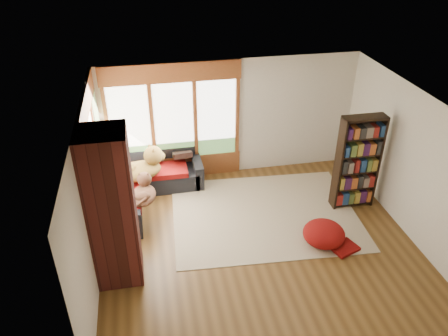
{
  "coord_description": "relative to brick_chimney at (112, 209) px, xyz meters",
  "views": [
    {
      "loc": [
        -1.75,
        -5.85,
        5.19
      ],
      "look_at": [
        -0.41,
        1.09,
        0.95
      ],
      "focal_mm": 35.0,
      "sensor_mm": 36.0,
      "label": 1
    }
  ],
  "objects": [
    {
      "name": "throw_pillows",
      "position": [
        0.53,
        2.1,
        -0.56
      ],
      "size": [
        1.98,
        1.68,
        0.45
      ],
      "color": "#32221D",
      "rests_on": "sectional_sofa"
    },
    {
      "name": "dog_brindle",
      "position": [
        0.46,
        1.38,
        -0.57
      ],
      "size": [
        0.54,
        0.77,
        0.4
      ],
      "rotation": [
        0.0,
        0.0,
        1.42
      ],
      "color": "#3F2419",
      "rests_on": "sectional_sofa"
    },
    {
      "name": "wall_back",
      "position": [
        2.4,
        2.85,
        0.0
      ],
      "size": [
        5.5,
        0.04,
        2.6
      ],
      "primitive_type": "cube",
      "color": "silver",
      "rests_on": "ground"
    },
    {
      "name": "dog_tan",
      "position": [
        0.46,
        2.16,
        -0.49
      ],
      "size": [
        1.11,
        0.88,
        0.55
      ],
      "rotation": [
        0.0,
        0.0,
        0.32
      ],
      "color": "brown",
      "rests_on": "sectional_sofa"
    },
    {
      "name": "bookshelf",
      "position": [
        4.54,
        1.11,
        -0.33
      ],
      "size": [
        0.83,
        0.28,
        1.94
      ],
      "color": "black",
      "rests_on": "ground"
    },
    {
      "name": "windows_left",
      "position": [
        -0.32,
        1.55,
        0.05
      ],
      "size": [
        0.1,
        2.62,
        1.9
      ],
      "color": "brown",
      "rests_on": "wall_left"
    },
    {
      "name": "pouf",
      "position": [
        3.54,
        0.09,
        -1.09
      ],
      "size": [
        0.95,
        0.95,
        0.4
      ],
      "primitive_type": "ellipsoid",
      "rotation": [
        0.0,
        0.0,
        -0.33
      ],
      "color": "maroon",
      "rests_on": "area_rug"
    },
    {
      "name": "brick_chimney",
      "position": [
        0.0,
        0.0,
        0.0
      ],
      "size": [
        0.7,
        0.7,
        2.6
      ],
      "primitive_type": "cube",
      "color": "#471914",
      "rests_on": "ground"
    },
    {
      "name": "area_rug",
      "position": [
        2.74,
        1.11,
        -1.29
      ],
      "size": [
        3.72,
        2.93,
        0.01
      ],
      "primitive_type": "cube",
      "rotation": [
        0.0,
        0.0,
        -0.06
      ],
      "color": "silver",
      "rests_on": "ground"
    },
    {
      "name": "windows_back",
      "position": [
        1.2,
        2.82,
        0.05
      ],
      "size": [
        2.82,
        0.1,
        1.9
      ],
      "color": "brown",
      "rests_on": "wall_back"
    },
    {
      "name": "sectional_sofa",
      "position": [
        0.45,
        2.05,
        -1.0
      ],
      "size": [
        2.2,
        2.2,
        0.8
      ],
      "rotation": [
        0.0,
        0.0,
        0.02
      ],
      "color": "black",
      "rests_on": "ground"
    },
    {
      "name": "roller_blind",
      "position": [
        -0.29,
        2.38,
        0.45
      ],
      "size": [
        0.03,
        0.72,
        0.9
      ],
      "primitive_type": "cube",
      "color": "#7C9A63",
      "rests_on": "wall_left"
    },
    {
      "name": "wall_front",
      "position": [
        2.4,
        -2.15,
        0.0
      ],
      "size": [
        5.5,
        0.04,
        2.6
      ],
      "primitive_type": "cube",
      "color": "silver",
      "rests_on": "ground"
    },
    {
      "name": "floor",
      "position": [
        2.4,
        0.35,
        -1.3
      ],
      "size": [
        5.5,
        5.5,
        0.0
      ],
      "primitive_type": "plane",
      "color": "#4F3316",
      "rests_on": "ground"
    },
    {
      "name": "ceiling",
      "position": [
        2.4,
        0.35,
        1.3
      ],
      "size": [
        5.5,
        5.5,
        0.0
      ],
      "primitive_type": "plane",
      "color": "white"
    },
    {
      "name": "wall_left",
      "position": [
        -0.35,
        0.35,
        0.0
      ],
      "size": [
        0.04,
        5.0,
        2.6
      ],
      "primitive_type": "cube",
      "color": "silver",
      "rests_on": "ground"
    },
    {
      "name": "wall_right",
      "position": [
        5.15,
        0.35,
        0.0
      ],
      "size": [
        0.04,
        5.0,
        2.6
      ],
      "primitive_type": "cube",
      "color": "silver",
      "rests_on": "ground"
    }
  ]
}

